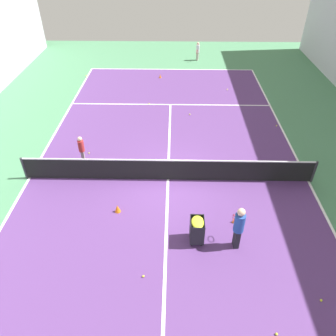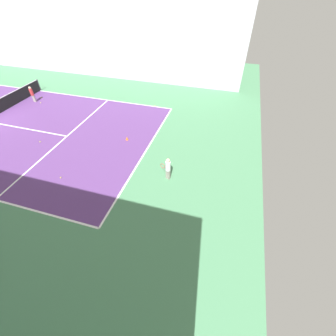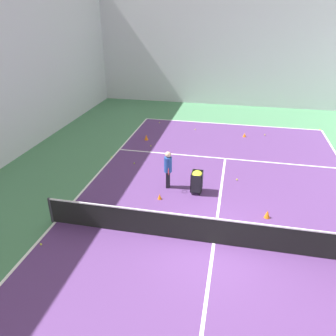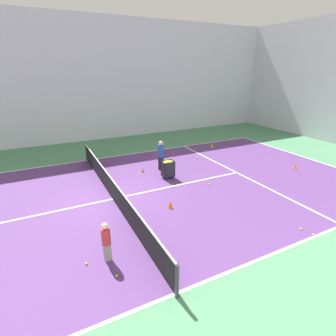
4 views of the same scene
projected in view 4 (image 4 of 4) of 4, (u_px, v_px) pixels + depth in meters
name	position (u px, v px, depth m)	size (l,w,h in m)	color
ground_plane	(113.00, 199.00, 11.37)	(38.57, 38.57, 0.00)	#477F56
court_playing_area	(113.00, 199.00, 11.37)	(11.46, 24.96, 0.00)	#563370
line_baseline_far	(306.00, 158.00, 16.60)	(11.46, 0.10, 0.00)	white
line_sideline_left	(88.00, 160.00, 16.15)	(0.10, 24.96, 0.00)	white
line_sideline_right	(175.00, 294.00, 6.58)	(0.10, 24.96, 0.00)	white
line_service_far	(237.00, 173.00, 14.24)	(11.46, 0.10, 0.00)	white
line_centre_service	(113.00, 199.00, 11.37)	(0.10, 13.73, 0.00)	white
hall_enclosure_left	(68.00, 81.00, 18.63)	(0.15, 34.87, 8.89)	silver
tennis_net	(112.00, 188.00, 11.18)	(11.76, 0.10, 1.00)	#2D2D33
coach_at_net	(161.00, 153.00, 14.33)	(0.37, 0.66, 1.66)	black
child_midcourt	(106.00, 239.00, 7.50)	(0.29, 0.29, 1.28)	gray
ball_cart	(168.00, 166.00, 13.30)	(0.45, 0.60, 0.95)	black
training_cone_0	(295.00, 166.00, 14.84)	(0.19, 0.19, 0.25)	orange
training_cone_2	(170.00, 204.00, 10.60)	(0.22, 0.22, 0.31)	orange
training_cone_3	(212.00, 145.00, 18.79)	(0.24, 0.24, 0.32)	orange
training_cone_4	(143.00, 170.00, 14.30)	(0.17, 0.17, 0.23)	orange
tennis_ball_0	(198.00, 158.00, 16.41)	(0.07, 0.07, 0.07)	yellow
tennis_ball_1	(313.00, 235.00, 8.88)	(0.07, 0.07, 0.07)	yellow
tennis_ball_2	(246.00, 142.00, 20.13)	(0.07, 0.07, 0.07)	yellow
tennis_ball_3	(86.00, 264.00, 7.57)	(0.07, 0.07, 0.07)	yellow
tennis_ball_4	(170.00, 148.00, 18.58)	(0.07, 0.07, 0.07)	yellow
tennis_ball_5	(209.00, 184.00, 12.75)	(0.07, 0.07, 0.07)	yellow
tennis_ball_6	(173.00, 154.00, 17.23)	(0.07, 0.07, 0.07)	yellow
tennis_ball_7	(301.00, 229.00, 9.19)	(0.07, 0.07, 0.07)	yellow
tennis_ball_8	(66.00, 164.00, 15.44)	(0.07, 0.07, 0.07)	yellow
tennis_ball_9	(3.00, 173.00, 14.08)	(0.07, 0.07, 0.07)	yellow
tennis_ball_12	(263.00, 152.00, 17.67)	(0.07, 0.07, 0.07)	yellow
tennis_ball_14	(117.00, 276.00, 7.12)	(0.07, 0.07, 0.07)	yellow
tennis_ball_16	(205.00, 150.00, 18.03)	(0.07, 0.07, 0.07)	yellow
tennis_ball_17	(321.00, 173.00, 14.07)	(0.07, 0.07, 0.07)	yellow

